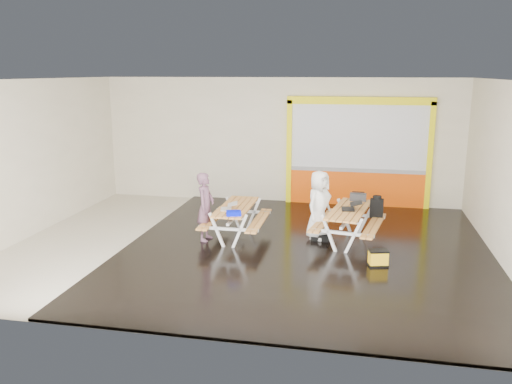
% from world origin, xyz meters
% --- Properties ---
extents(room, '(10.02, 8.02, 3.52)m').
position_xyz_m(room, '(0.00, 0.00, 1.75)').
color(room, beige).
rests_on(room, ground).
extents(deck, '(7.50, 7.98, 0.05)m').
position_xyz_m(deck, '(1.25, 0.00, 0.03)').
color(deck, black).
rests_on(deck, room).
extents(kiosk, '(3.88, 0.16, 3.00)m').
position_xyz_m(kiosk, '(2.20, 3.93, 1.44)').
color(kiosk, '#F65206').
rests_on(kiosk, room).
extents(picnic_table_left, '(1.30, 1.90, 0.76)m').
position_xyz_m(picnic_table_left, '(-0.37, 0.49, 0.58)').
color(picnic_table_left, '#DD9345').
rests_on(picnic_table_left, deck).
extents(picnic_table_right, '(1.64, 2.15, 0.78)m').
position_xyz_m(picnic_table_right, '(2.10, 0.66, 0.60)').
color(picnic_table_right, '#DD9345').
rests_on(picnic_table_right, deck).
extents(person_left, '(0.39, 0.57, 1.50)m').
position_xyz_m(person_left, '(-0.97, 0.16, 0.80)').
color(person_left, '#684457').
rests_on(person_left, deck).
extents(person_right, '(0.78, 0.88, 1.51)m').
position_xyz_m(person_right, '(1.44, 0.72, 0.82)').
color(person_right, white).
rests_on(person_right, deck).
extents(laptop_left, '(0.42, 0.39, 0.15)m').
position_xyz_m(laptop_left, '(-0.46, 0.17, 0.81)').
color(laptop_left, silver).
rests_on(laptop_left, picnic_table_left).
extents(laptop_right, '(0.45, 0.40, 0.18)m').
position_xyz_m(laptop_right, '(2.13, 0.60, 0.84)').
color(laptop_right, black).
rests_on(laptop_right, picnic_table_right).
extents(blue_pouch, '(0.35, 0.29, 0.09)m').
position_xyz_m(blue_pouch, '(-0.24, -0.26, 0.80)').
color(blue_pouch, '#000BE1').
rests_on(blue_pouch, picnic_table_left).
extents(toolbox, '(0.37, 0.20, 0.21)m').
position_xyz_m(toolbox, '(2.27, 1.44, 0.87)').
color(toolbox, black).
rests_on(toolbox, picnic_table_right).
extents(backpack, '(0.30, 0.21, 0.49)m').
position_xyz_m(backpack, '(2.69, 1.23, 0.71)').
color(backpack, black).
rests_on(backpack, picnic_table_right).
extents(dark_case, '(0.40, 0.31, 0.14)m').
position_xyz_m(dark_case, '(1.50, 0.64, 0.12)').
color(dark_case, black).
rests_on(dark_case, deck).
extents(fluke_bag, '(0.41, 0.32, 0.31)m').
position_xyz_m(fluke_bag, '(2.70, -0.71, 0.20)').
color(fluke_bag, black).
rests_on(fluke_bag, deck).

